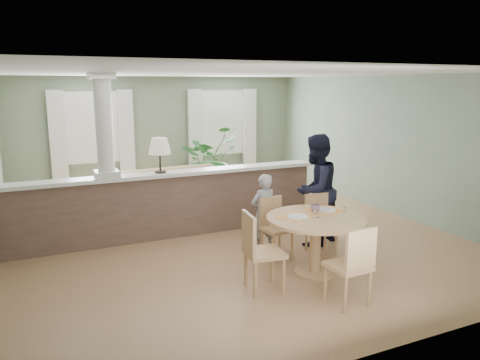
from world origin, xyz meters
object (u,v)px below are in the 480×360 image
sofa (174,190)px  dining_table (315,229)px  chair_far_boy (274,224)px  man_person (315,190)px  chair_far_man (319,221)px  chair_side (258,248)px  houseplant (209,159)px  child_person (263,213)px  chair_near (353,263)px

sofa → dining_table: dining_table is taller
chair_far_boy → man_person: 0.95m
chair_far_man → chair_far_boy: bearing=172.5°
sofa → chair_far_boy: size_ratio=3.15×
chair_side → man_person: bearing=-46.2°
houseplant → child_person: size_ratio=1.31×
chair_near → chair_side: chair_side is taller
sofa → chair_far_man: bearing=-73.7°
child_person → man_person: (0.89, -0.05, 0.28)m
chair_near → child_person: bearing=-91.7°
chair_far_man → chair_near: size_ratio=0.93×
sofa → chair_far_man: 3.56m
chair_far_man → man_person: (0.15, 0.36, 0.39)m
chair_far_man → child_person: size_ratio=0.74×
dining_table → chair_far_boy: dining_table is taller
houseplant → chair_far_boy: bearing=-98.6°
child_person → chair_side: bearing=51.7°
sofa → dining_table: 4.07m
sofa → child_person: bearing=-84.3°
sofa → chair_far_boy: (0.59, -3.16, 0.08)m
sofa → man_person: size_ratio=1.57×
dining_table → child_person: 1.11m
dining_table → chair_side: bearing=-170.4°
child_person → man_person: size_ratio=0.68×
houseplant → chair_side: 5.55m
man_person → houseplant: bearing=-111.7°
sofa → chair_far_man: (1.28, -3.32, 0.09)m
dining_table → chair_far_man: dining_table is taller
chair_far_man → chair_side: bearing=-145.2°
dining_table → chair_far_man: 0.87m
houseplant → chair_far_boy: (-0.66, -4.37, -0.30)m
chair_far_boy → chair_near: (0.01, -1.82, 0.05)m
chair_far_boy → chair_far_man: (0.69, -0.16, 0.01)m
child_person → chair_near: bearing=83.5°
dining_table → chair_near: (-0.15, -0.99, -0.10)m
chair_far_man → chair_side: chair_side is taller
chair_near → man_person: man_person is taller
chair_far_boy → chair_side: bearing=-133.1°
sofa → chair_far_boy: 3.22m
dining_table → man_person: size_ratio=0.75×
houseplant → chair_near: (-0.65, -6.19, -0.25)m
chair_near → chair_far_boy: bearing=-93.1°
dining_table → chair_far_man: bearing=51.9°
houseplant → chair_near: houseplant is taller
sofa → houseplant: houseplant is taller
chair_far_man → dining_table: bearing=-122.9°
chair_far_man → chair_near: bearing=-107.1°
dining_table → child_person: bearing=101.2°
chair_far_man → chair_near: (-0.68, -1.67, 0.04)m
chair_near → man_person: bearing=-115.7°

